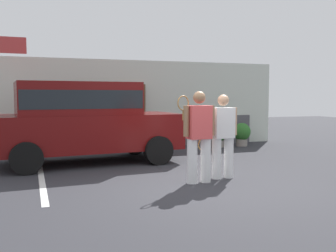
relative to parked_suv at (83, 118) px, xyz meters
name	(u,v)px	position (x,y,z in m)	size (l,w,h in m)	color
ground_plane	(197,184)	(1.77, -3.11, -1.15)	(40.00, 40.00, 0.00)	#2D2D33
parking_stripe_0	(42,179)	(-1.08, -1.61, -1.14)	(0.12, 4.40, 0.01)	silver
house_frontage	(126,107)	(1.77, 2.75, 0.21)	(10.89, 0.40, 2.89)	silver
parked_suv	(83,118)	(0.00, 0.00, 0.00)	(4.72, 2.42, 2.05)	#590C0C
tennis_player_man	(199,135)	(1.84, -3.03, -0.20)	(0.80, 0.31, 1.81)	white
tennis_player_woman	(223,135)	(2.48, -2.80, -0.25)	(0.90, 0.28, 1.74)	white
potted_plant_by_porch	(218,134)	(4.66, 1.70, -0.72)	(0.58, 0.58, 0.77)	gray
potted_plant_secondary	(242,133)	(5.54, 1.70, -0.71)	(0.60, 0.60, 0.79)	gray
flag_pole	(4,74)	(-1.91, 1.62, 1.17)	(0.80, 0.05, 3.37)	silver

